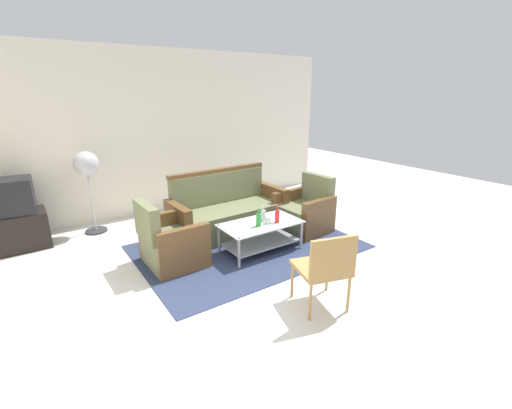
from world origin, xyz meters
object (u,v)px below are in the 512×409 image
armchair_left (171,243)px  television (8,197)px  wicker_chair (326,266)px  couch (228,213)px  armchair_right (305,213)px  coffee_table (261,232)px  bottle_clear (263,215)px  tv_stand (16,231)px  cup (268,220)px  pedestal_fan (87,168)px  bottle_green (259,219)px  bottle_red (277,216)px

armchair_left → television: television is taller
wicker_chair → couch: bearing=100.4°
armchair_right → coffee_table: 1.03m
armchair_right → bottle_clear: 0.98m
couch → tv_stand: size_ratio=2.28×
cup → television: size_ratio=0.16×
armchair_left → coffee_table: (1.16, -0.32, -0.02)m
coffee_table → pedestal_fan: bearing=130.9°
armchair_left → bottle_green: size_ratio=3.48×
couch → cup: bearing=95.7°
bottle_clear → wicker_chair: wicker_chair is taller
pedestal_fan → couch: bearing=-34.9°
armchair_left → pedestal_fan: 1.93m
armchair_left → pedestal_fan: size_ratio=0.67×
bottle_red → wicker_chair: bearing=-108.4°
bottle_green → tv_stand: size_ratio=0.31×
tv_stand → television: 0.50m
couch → wicker_chair: bearing=82.7°
armchair_left → bottle_red: size_ratio=3.71×
couch → pedestal_fan: size_ratio=1.44×
armchair_left → tv_stand: bearing=-136.8°
wicker_chair → armchair_left: bearing=132.5°
couch → bottle_clear: (0.11, -0.78, 0.18)m
armchair_left → armchair_right: same height
television → armchair_right: bearing=160.1°
bottle_red → pedestal_fan: pedestal_fan is taller
tv_stand → armchair_left: bearing=-45.5°
pedestal_fan → coffee_table: bearing=-49.1°
couch → armchair_right: bearing=148.7°
armchair_right → tv_stand: armchair_right is taller
bottle_red → cup: bottle_red is taller
coffee_table → tv_stand: bearing=144.6°
armchair_left → tv_stand: (-1.61, 1.64, -0.03)m
couch → armchair_left: (-1.11, -0.50, -0.03)m
cup → wicker_chair: bearing=-103.4°
tv_stand → pedestal_fan: 1.27m
armchair_left → tv_stand: size_ratio=1.06×
bottle_clear → cup: 0.11m
bottle_red → wicker_chair: (-0.45, -1.36, -0.00)m
armchair_left → bottle_green: bearing=68.3°
cup → bottle_red: bearing=-19.6°
armchair_left → cup: armchair_left is taller
armchair_left → armchair_right: size_ratio=1.00×
coffee_table → television: television is taller
pedestal_fan → wicker_chair: 3.83m
tv_stand → cup: bearing=-35.5°
couch → bottle_green: (-0.05, -0.90, 0.19)m
couch → coffee_table: 0.83m
tv_stand → wicker_chair: bearing=-53.8°
tv_stand → coffee_table: bearing=-35.4°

